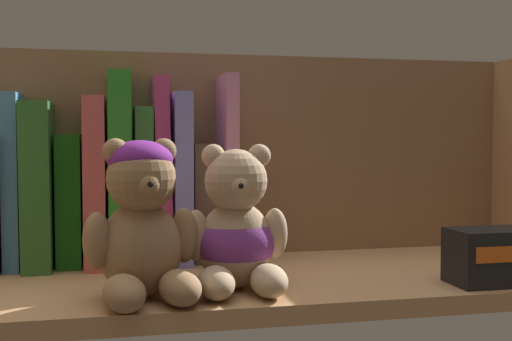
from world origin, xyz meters
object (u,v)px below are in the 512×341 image
(teddy_bear_larger, at_px, (142,223))
(small_product_box, at_px, (502,256))
(book_4, at_px, (15,181))
(book_6, at_px, (70,200))
(book_9, at_px, (143,185))
(teddy_bear_smaller, at_px, (236,233))
(book_7, at_px, (95,181))
(book_11, at_px, (180,177))
(book_5, at_px, (40,185))
(book_13, at_px, (224,168))
(book_10, at_px, (161,170))
(book_8, at_px, (120,169))
(book_12, at_px, (203,201))

(teddy_bear_larger, bearing_deg, small_product_box, -2.24)
(book_4, bearing_deg, teddy_bear_larger, -53.58)
(book_6, relative_size, small_product_box, 1.42)
(book_6, bearing_deg, book_9, 0.00)
(book_6, bearing_deg, teddy_bear_smaller, -44.91)
(book_7, distance_m, teddy_bear_larger, 0.21)
(teddy_bear_smaller, bearing_deg, book_11, 102.90)
(book_5, distance_m, book_13, 0.23)
(book_7, bearing_deg, small_product_box, -26.02)
(book_9, distance_m, small_product_box, 0.44)
(book_9, relative_size, book_10, 0.84)
(teddy_bear_larger, bearing_deg, book_8, 95.69)
(book_7, relative_size, book_13, 0.87)
(book_6, xyz_separation_m, book_12, (0.17, 0.00, -0.01))
(book_5, distance_m, book_9, 0.13)
(book_6, relative_size, book_11, 0.76)
(book_13, relative_size, teddy_bear_larger, 1.51)
(book_10, distance_m, teddy_bear_smaller, 0.20)
(book_7, xyz_separation_m, book_12, (0.14, 0.00, -0.03))
(book_6, bearing_deg, book_4, 180.00)
(book_4, xyz_separation_m, book_11, (0.20, 0.00, 0.00))
(book_6, height_order, book_10, book_10)
(book_8, bearing_deg, book_7, 180.00)
(book_6, distance_m, book_13, 0.20)
(book_6, height_order, small_product_box, book_6)
(book_9, distance_m, book_13, 0.11)
(book_6, bearing_deg, book_10, 0.00)
(book_10, xyz_separation_m, book_11, (0.02, 0.00, -0.01))
(book_7, distance_m, small_product_box, 0.50)
(book_4, xyz_separation_m, teddy_bear_larger, (0.15, -0.20, -0.03))
(book_5, xyz_separation_m, book_6, (0.04, 0.00, -0.02))
(book_12, bearing_deg, book_11, 180.00)
(book_8, relative_size, teddy_bear_larger, 1.51)
(book_4, height_order, book_7, book_4)
(book_4, relative_size, book_5, 1.05)
(book_5, height_order, small_product_box, book_5)
(book_4, bearing_deg, book_11, 0.00)
(book_5, xyz_separation_m, small_product_box, (0.51, -0.22, -0.07))
(book_5, bearing_deg, small_product_box, -22.96)
(teddy_bear_smaller, distance_m, small_product_box, 0.30)
(book_8, height_order, teddy_bear_larger, book_8)
(book_4, height_order, book_12, book_4)
(book_4, height_order, book_8, book_8)
(book_7, xyz_separation_m, book_9, (0.06, 0.00, -0.01))
(book_10, bearing_deg, small_product_box, -31.07)
(book_13, relative_size, small_product_box, 2.08)
(book_5, bearing_deg, book_8, 0.00)
(book_6, height_order, book_12, book_6)
(book_6, distance_m, book_12, 0.17)
(book_10, bearing_deg, teddy_bear_larger, -99.44)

